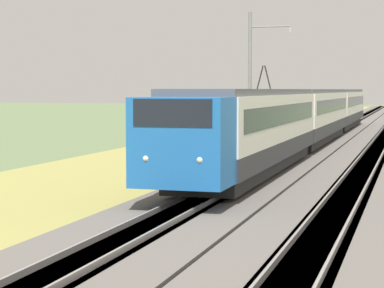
% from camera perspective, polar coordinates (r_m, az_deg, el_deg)
% --- Properties ---
extents(ballast_main, '(240.00, 4.40, 0.30)m').
position_cam_1_polar(ballast_main, '(51.09, 9.00, -0.12)').
color(ballast_main, '#605B56').
rests_on(ballast_main, ground).
extents(ballast_adjacent, '(240.00, 4.40, 0.30)m').
position_cam_1_polar(ballast_adjacent, '(50.70, 14.08, -0.22)').
color(ballast_adjacent, '#605B56').
rests_on(ballast_adjacent, ground).
extents(track_main, '(240.00, 1.57, 0.45)m').
position_cam_1_polar(track_main, '(51.09, 9.00, -0.11)').
color(track_main, '#4C4238').
rests_on(track_main, ground).
extents(track_adjacent, '(240.00, 1.57, 0.45)m').
position_cam_1_polar(track_adjacent, '(50.70, 14.08, -0.21)').
color(track_adjacent, '#4C4238').
rests_on(track_adjacent, ground).
extents(grass_verge, '(240.00, 9.41, 0.12)m').
position_cam_1_polar(grass_verge, '(52.45, 1.49, -0.05)').
color(grass_verge, '#99934C').
rests_on(grass_verge, ground).
extents(passenger_train, '(60.90, 3.01, 5.03)m').
position_cam_1_polar(passenger_train, '(51.61, 9.12, 2.37)').
color(passenger_train, blue).
rests_on(passenger_train, ground).
extents(catenary_mast_mid, '(0.22, 2.56, 8.53)m').
position_cam_1_polar(catenary_mast_mid, '(45.04, 4.50, 4.78)').
color(catenary_mast_mid, slate).
rests_on(catenary_mast_mid, ground).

